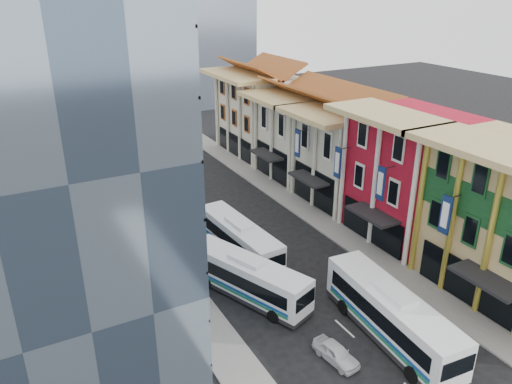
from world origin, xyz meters
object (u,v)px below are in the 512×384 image
bus_left_far (239,239)px  sedan_left (336,353)px  office_tower (33,116)px  bus_right (391,314)px  bus_left_near (247,277)px

bus_left_far → sedan_left: bearing=-95.9°
office_tower → bus_right: bearing=-34.6°
bus_left_near → sedan_left: size_ratio=3.14×
bus_left_near → bus_left_far: bearing=47.6°
sedan_left → bus_left_far: bearing=80.5°
bus_right → sedan_left: bearing=-174.3°
sedan_left → office_tower: bearing=129.9°
bus_left_near → bus_right: bearing=-76.2°
bus_left_far → bus_right: size_ratio=0.91×
office_tower → bus_left_far: 20.06m
office_tower → bus_left_near: 18.85m
office_tower → bus_right: (19.10, -13.18, -13.07)m
office_tower → bus_left_near: bearing=-18.1°
office_tower → sedan_left: (14.49, -13.29, -14.41)m
bus_right → sedan_left: 4.80m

